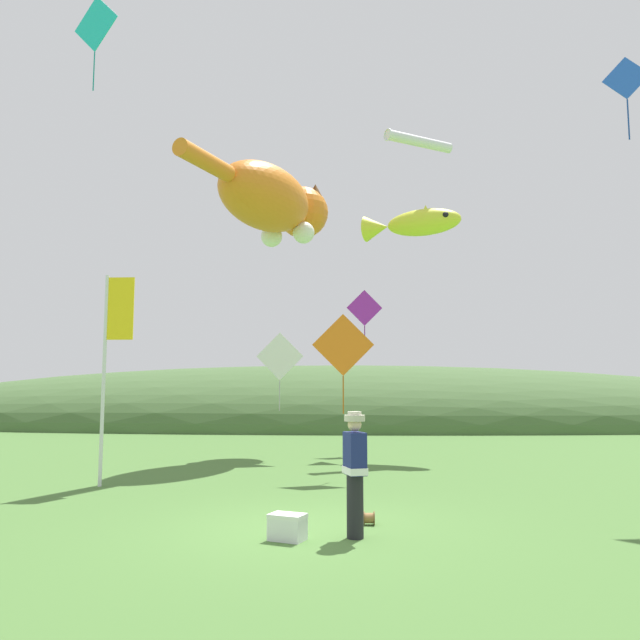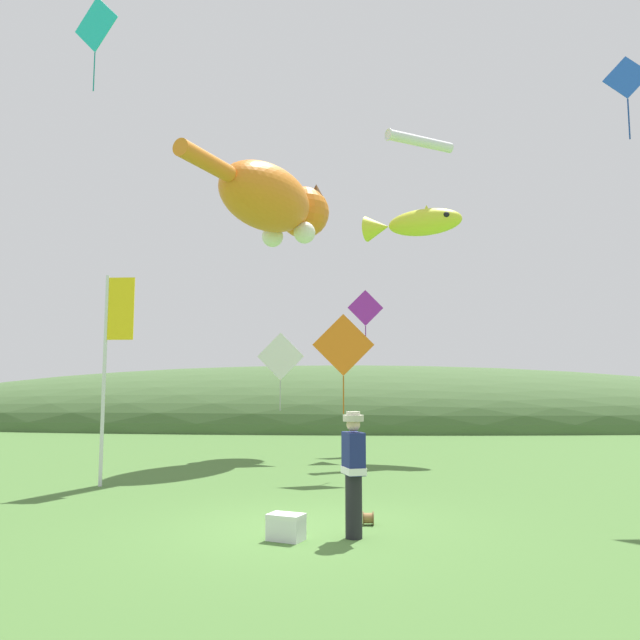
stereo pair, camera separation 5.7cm
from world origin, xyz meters
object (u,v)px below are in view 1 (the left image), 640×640
at_px(festival_banner_pole, 111,346).
at_px(kite_diamond_violet, 364,308).
at_px(kite_diamond_teal, 96,25).
at_px(kite_diamond_blue, 626,79).
at_px(kite_diamond_orange, 343,345).
at_px(kite_giant_cat, 274,203).
at_px(kite_spool, 369,518).
at_px(kite_tube_streamer, 418,141).
at_px(kite_fish_windsock, 413,223).
at_px(festival_attendant, 355,469).
at_px(kite_diamond_white, 280,357).
at_px(picnic_cooler, 287,527).

relative_size(festival_banner_pole, kite_diamond_violet, 2.15).
bearing_deg(kite_diamond_teal, kite_diamond_blue, 1.19).
bearing_deg(festival_banner_pole, kite_diamond_orange, 15.96).
xyz_separation_m(kite_giant_cat, kite_diamond_blue, (8.43, -6.94, 0.50)).
relative_size(kite_spool, kite_tube_streamer, 0.08).
height_order(kite_fish_windsock, kite_diamond_orange, kite_fish_windsock).
height_order(kite_giant_cat, kite_diamond_blue, kite_giant_cat).
distance_m(festival_attendant, kite_diamond_white, 9.98).
distance_m(kite_giant_cat, kite_diamond_orange, 7.47).
relative_size(kite_diamond_orange, kite_diamond_teal, 1.08).
xyz_separation_m(festival_attendant, festival_banner_pole, (-5.33, 4.44, 2.08)).
distance_m(kite_giant_cat, kite_diamond_white, 5.36).
height_order(kite_diamond_violet, kite_diamond_teal, kite_diamond_teal).
bearing_deg(kite_diamond_white, kite_spool, -74.63).
bearing_deg(picnic_cooler, festival_banner_pole, 133.61).
bearing_deg(kite_fish_windsock, kite_diamond_orange, -112.12).
relative_size(kite_tube_streamer, kite_diamond_violet, 1.18).
distance_m(kite_spool, festival_banner_pole, 7.22).
bearing_deg(kite_diamond_orange, festival_attendant, -87.91).
bearing_deg(kite_diamond_orange, festival_banner_pole, -164.04).
bearing_deg(festival_attendant, kite_fish_windsock, 79.71).
distance_m(festival_attendant, kite_tube_streamer, 15.78).
bearing_deg(kite_diamond_teal, kite_diamond_white, 58.93).
distance_m(kite_diamond_blue, kite_diamond_teal, 11.66).
bearing_deg(kite_diamond_white, kite_fish_windsock, 26.41).
distance_m(festival_attendant, kite_diamond_teal, 11.41).
distance_m(kite_spool, kite_diamond_orange, 5.89).
height_order(festival_banner_pole, kite_giant_cat, kite_giant_cat).
xyz_separation_m(kite_giant_cat, kite_diamond_orange, (2.31, -4.96, -5.08)).
bearing_deg(kite_giant_cat, picnic_cooler, -81.88).
distance_m(picnic_cooler, kite_diamond_white, 10.17).
bearing_deg(picnic_cooler, kite_fish_windsock, 75.45).
bearing_deg(picnic_cooler, kite_tube_streamer, 74.75).
bearing_deg(kite_diamond_blue, festival_attendant, -146.37).
relative_size(kite_spool, festival_banner_pole, 0.04).
bearing_deg(kite_giant_cat, kite_diamond_blue, -39.45).
distance_m(festival_attendant, kite_diamond_blue, 10.52).
bearing_deg(kite_diamond_blue, kite_diamond_white, 145.28).
relative_size(kite_diamond_violet, kite_diamond_teal, 0.97).
bearing_deg(kite_tube_streamer, kite_diamond_teal, -133.71).
bearing_deg(kite_spool, kite_tube_streamer, 79.04).
xyz_separation_m(kite_fish_windsock, kite_diamond_white, (-4.26, -2.12, -4.62)).
height_order(festival_attendant, kite_giant_cat, kite_giant_cat).
bearing_deg(kite_diamond_teal, kite_spool, -25.53).
relative_size(kite_giant_cat, kite_diamond_teal, 3.42).
height_order(festival_banner_pole, kite_fish_windsock, kite_fish_windsock).
height_order(kite_diamond_white, kite_diamond_orange, kite_diamond_orange).
xyz_separation_m(kite_spool, kite_diamond_white, (-2.37, 8.64, 2.95)).
distance_m(festival_banner_pole, kite_diamond_teal, 7.16).
bearing_deg(kite_fish_windsock, kite_diamond_white, -153.59).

